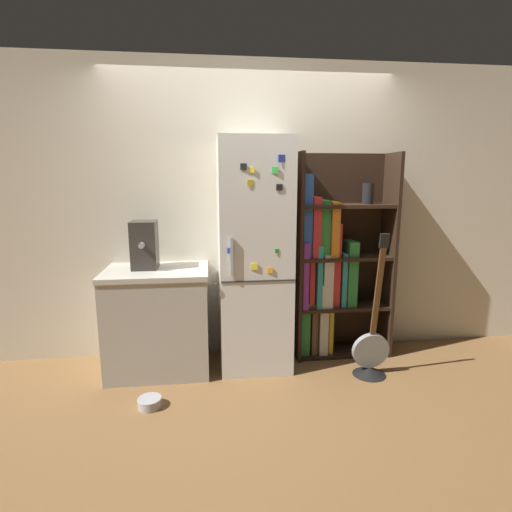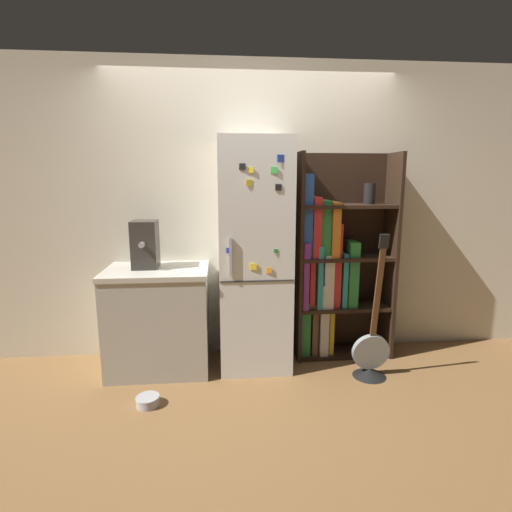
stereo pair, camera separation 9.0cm
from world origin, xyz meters
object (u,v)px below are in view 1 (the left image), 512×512
Objects in this scene: refrigerator at (254,256)px; espresso_machine at (145,245)px; guitar at (371,355)px; bookshelf at (330,266)px; pet_bowl at (150,402)px.

espresso_machine is (-0.90, 0.03, 0.11)m from refrigerator.
guitar is (0.92, -0.35, -0.78)m from refrigerator.
bookshelf is 1.63m from espresso_machine.
pet_bowl is at bearing -153.45° from bookshelf.
pet_bowl is at bearing -82.95° from espresso_machine.
bookshelf reaches higher than espresso_machine.
bookshelf is 10.61× the size of pet_bowl.
guitar is at bearing -66.39° from bookshelf.
bookshelf is (0.71, 0.15, -0.14)m from refrigerator.
guitar reaches higher than pet_bowl.
pet_bowl is (-0.82, -0.62, -0.92)m from refrigerator.
guitar is 1.77m from pet_bowl.
bookshelf is 0.84m from guitar.
espresso_machine is 2.06m from guitar.
espresso_machine is 0.33× the size of guitar.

